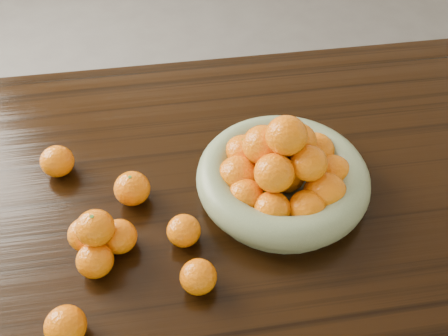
{
  "coord_description": "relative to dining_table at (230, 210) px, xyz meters",
  "views": [
    {
      "loc": [
        -0.13,
        -0.74,
        1.59
      ],
      "look_at": [
        -0.02,
        -0.02,
        0.83
      ],
      "focal_mm": 40.0,
      "sensor_mm": 36.0,
      "label": 1
    }
  ],
  "objects": [
    {
      "name": "ground",
      "position": [
        0.0,
        0.0,
        -0.66
      ],
      "size": [
        5.0,
        5.0,
        0.0
      ],
      "primitive_type": "plane",
      "color": "#585653",
      "rests_on": "ground"
    },
    {
      "name": "dining_table",
      "position": [
        0.0,
        0.0,
        0.0
      ],
      "size": [
        2.0,
        1.0,
        0.75
      ],
      "color": "black",
      "rests_on": "ground"
    },
    {
      "name": "fruit_bowl",
      "position": [
        0.11,
        -0.03,
        0.14
      ],
      "size": [
        0.38,
        0.38,
        0.2
      ],
      "rotation": [
        0.0,
        0.0,
        0.34
      ],
      "color": "gray",
      "rests_on": "dining_table"
    },
    {
      "name": "orange_pyramid",
      "position": [
        -0.28,
        -0.14,
        0.14
      ],
      "size": [
        0.14,
        0.14,
        0.12
      ],
      "rotation": [
        0.0,
        0.0,
        -0.23
      ],
      "color": "orange",
      "rests_on": "dining_table"
    },
    {
      "name": "loose_orange_0",
      "position": [
        -0.22,
        -0.01,
        0.13
      ],
      "size": [
        0.08,
        0.08,
        0.07
      ],
      "primitive_type": "ellipsoid",
      "color": "orange",
      "rests_on": "dining_table"
    },
    {
      "name": "loose_orange_1",
      "position": [
        -0.12,
        -0.13,
        0.12
      ],
      "size": [
        0.07,
        0.07,
        0.06
      ],
      "primitive_type": "ellipsoid",
      "color": "orange",
      "rests_on": "dining_table"
    },
    {
      "name": "loose_orange_2",
      "position": [
        -0.1,
        -0.24,
        0.12
      ],
      "size": [
        0.07,
        0.07,
        0.06
      ],
      "primitive_type": "ellipsoid",
      "color": "orange",
      "rests_on": "dining_table"
    },
    {
      "name": "loose_orange_3",
      "position": [
        -0.38,
        0.1,
        0.12
      ],
      "size": [
        0.08,
        0.08,
        0.07
      ],
      "primitive_type": "ellipsoid",
      "color": "orange",
      "rests_on": "dining_table"
    },
    {
      "name": "loose_orange_4",
      "position": [
        -0.34,
        -0.31,
        0.12
      ],
      "size": [
        0.07,
        0.07,
        0.07
      ],
      "primitive_type": "ellipsoid",
      "color": "orange",
      "rests_on": "dining_table"
    }
  ]
}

